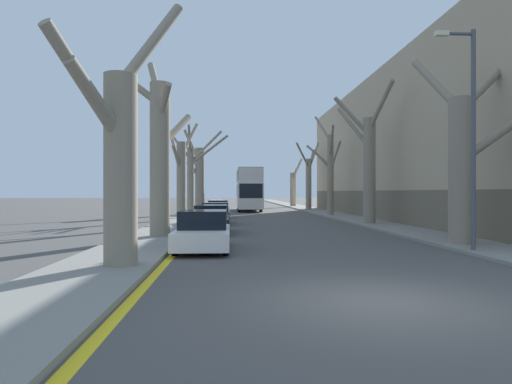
{
  "coord_description": "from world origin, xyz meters",
  "views": [
    {
      "loc": [
        -2.87,
        -8.52,
        2.09
      ],
      "look_at": [
        -0.36,
        36.36,
        2.08
      ],
      "focal_mm": 32.0,
      "sensor_mm": 36.0,
      "label": 1
    }
  ],
  "objects_px": {
    "street_tree_right_2": "(329,170)",
    "lamp_post": "(470,128)",
    "parked_car_2": "(215,214)",
    "street_tree_right_0": "(462,159)",
    "street_tree_left_2": "(181,178)",
    "street_tree_right_4": "(293,187)",
    "street_tree_right_3": "(309,179)",
    "street_tree_left_3": "(192,175)",
    "parked_car_1": "(211,220)",
    "street_tree_left_1": "(160,152)",
    "street_tree_right_1": "(368,163)",
    "parked_car_0": "(203,231)",
    "street_tree_left_0": "(120,154)",
    "street_tree_left_4": "(199,178)",
    "double_decker_bus": "(249,187)",
    "parked_car_3": "(218,210)"
  },
  "relations": [
    {
      "from": "street_tree_left_4",
      "to": "street_tree_right_1",
      "type": "bearing_deg",
      "value": -53.67
    },
    {
      "from": "street_tree_right_1",
      "to": "street_tree_right_4",
      "type": "height_order",
      "value": "street_tree_right_1"
    },
    {
      "from": "street_tree_right_3",
      "to": "street_tree_right_4",
      "type": "relative_size",
      "value": 1.19
    },
    {
      "from": "street_tree_left_3",
      "to": "parked_car_1",
      "type": "relative_size",
      "value": 1.58
    },
    {
      "from": "street_tree_left_1",
      "to": "parked_car_2",
      "type": "distance_m",
      "value": 9.85
    },
    {
      "from": "street_tree_left_2",
      "to": "street_tree_left_4",
      "type": "xyz_separation_m",
      "value": [
        0.05,
        15.41,
        0.49
      ]
    },
    {
      "from": "street_tree_left_4",
      "to": "parked_car_0",
      "type": "xyz_separation_m",
      "value": [
        2.07,
        -27.88,
        -2.79
      ]
    },
    {
      "from": "street_tree_left_1",
      "to": "street_tree_right_1",
      "type": "distance_m",
      "value": 14.12
    },
    {
      "from": "street_tree_left_1",
      "to": "street_tree_right_4",
      "type": "bearing_deg",
      "value": 74.27
    },
    {
      "from": "street_tree_right_4",
      "to": "parked_car_2",
      "type": "relative_size",
      "value": 1.59
    },
    {
      "from": "street_tree_right_4",
      "to": "parked_car_3",
      "type": "distance_m",
      "value": 28.67
    },
    {
      "from": "street_tree_left_2",
      "to": "parked_car_2",
      "type": "height_order",
      "value": "street_tree_left_2"
    },
    {
      "from": "street_tree_left_1",
      "to": "street_tree_right_3",
      "type": "bearing_deg",
      "value": 68.37
    },
    {
      "from": "street_tree_left_2",
      "to": "street_tree_right_3",
      "type": "relative_size",
      "value": 0.86
    },
    {
      "from": "street_tree_left_2",
      "to": "street_tree_right_4",
      "type": "relative_size",
      "value": 1.02
    },
    {
      "from": "street_tree_left_1",
      "to": "parked_car_0",
      "type": "height_order",
      "value": "street_tree_left_1"
    },
    {
      "from": "street_tree_left_1",
      "to": "street_tree_left_3",
      "type": "height_order",
      "value": "street_tree_left_1"
    },
    {
      "from": "parked_car_2",
      "to": "parked_car_3",
      "type": "bearing_deg",
      "value": 90.0
    },
    {
      "from": "street_tree_left_1",
      "to": "street_tree_left_0",
      "type": "bearing_deg",
      "value": -88.54
    },
    {
      "from": "street_tree_right_0",
      "to": "parked_car_2",
      "type": "distance_m",
      "value": 16.32
    },
    {
      "from": "street_tree_left_1",
      "to": "parked_car_0",
      "type": "distance_m",
      "value": 5.77
    },
    {
      "from": "street_tree_right_1",
      "to": "parked_car_2",
      "type": "distance_m",
      "value": 10.31
    },
    {
      "from": "street_tree_left_2",
      "to": "street_tree_right_2",
      "type": "distance_m",
      "value": 15.52
    },
    {
      "from": "street_tree_left_2",
      "to": "double_decker_bus",
      "type": "xyz_separation_m",
      "value": [
        5.12,
        21.27,
        -0.37
      ]
    },
    {
      "from": "parked_car_2",
      "to": "parked_car_3",
      "type": "distance_m",
      "value": 6.47
    },
    {
      "from": "lamp_post",
      "to": "street_tree_right_0",
      "type": "bearing_deg",
      "value": 69.91
    },
    {
      "from": "street_tree_left_0",
      "to": "street_tree_right_4",
      "type": "height_order",
      "value": "street_tree_left_0"
    },
    {
      "from": "street_tree_left_1",
      "to": "street_tree_right_1",
      "type": "bearing_deg",
      "value": 32.8
    },
    {
      "from": "parked_car_2",
      "to": "lamp_post",
      "type": "height_order",
      "value": "lamp_post"
    },
    {
      "from": "street_tree_left_0",
      "to": "street_tree_left_4",
      "type": "height_order",
      "value": "street_tree_left_4"
    },
    {
      "from": "double_decker_bus",
      "to": "parked_car_0",
      "type": "relative_size",
      "value": 2.44
    },
    {
      "from": "street_tree_right_4",
      "to": "parked_car_0",
      "type": "relative_size",
      "value": 1.52
    },
    {
      "from": "street_tree_left_1",
      "to": "street_tree_left_4",
      "type": "relative_size",
      "value": 1.01
    },
    {
      "from": "street_tree_left_0",
      "to": "lamp_post",
      "type": "xyz_separation_m",
      "value": [
        11.1,
        2.66,
        1.17
      ]
    },
    {
      "from": "street_tree_right_0",
      "to": "lamp_post",
      "type": "bearing_deg",
      "value": -110.09
    },
    {
      "from": "street_tree_right_4",
      "to": "street_tree_left_2",
      "type": "bearing_deg",
      "value": -109.15
    },
    {
      "from": "street_tree_left_2",
      "to": "street_tree_right_1",
      "type": "relative_size",
      "value": 0.77
    },
    {
      "from": "street_tree_right_4",
      "to": "parked_car_3",
      "type": "xyz_separation_m",
      "value": [
        -9.75,
        -26.88,
        -2.07
      ]
    },
    {
      "from": "street_tree_left_1",
      "to": "street_tree_right_0",
      "type": "distance_m",
      "value": 12.6
    },
    {
      "from": "street_tree_right_3",
      "to": "lamp_post",
      "type": "relative_size",
      "value": 1.03
    },
    {
      "from": "parked_car_3",
      "to": "street_tree_right_2",
      "type": "bearing_deg",
      "value": 16.74
    },
    {
      "from": "street_tree_right_3",
      "to": "parked_car_0",
      "type": "relative_size",
      "value": 1.8
    },
    {
      "from": "street_tree_left_0",
      "to": "parked_car_1",
      "type": "xyz_separation_m",
      "value": [
        1.98,
        10.96,
        -2.42
      ]
    },
    {
      "from": "street_tree_right_2",
      "to": "lamp_post",
      "type": "relative_size",
      "value": 1.17
    },
    {
      "from": "street_tree_left_0",
      "to": "parked_car_0",
      "type": "distance_m",
      "value": 5.14
    },
    {
      "from": "street_tree_right_3",
      "to": "parked_car_3",
      "type": "distance_m",
      "value": 17.88
    },
    {
      "from": "street_tree_left_0",
      "to": "street_tree_left_3",
      "type": "xyz_separation_m",
      "value": [
        -0.04,
        23.57,
        0.35
      ]
    },
    {
      "from": "parked_car_2",
      "to": "street_tree_right_0",
      "type": "bearing_deg",
      "value": -52.34
    },
    {
      "from": "street_tree_right_0",
      "to": "street_tree_right_4",
      "type": "height_order",
      "value": "street_tree_right_0"
    },
    {
      "from": "street_tree_right_2",
      "to": "street_tree_right_4",
      "type": "distance_m",
      "value": 24.04
    }
  ]
}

